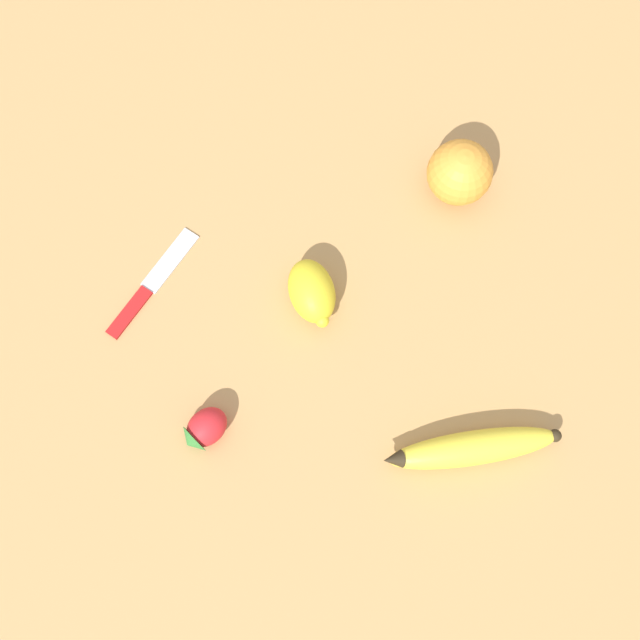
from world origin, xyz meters
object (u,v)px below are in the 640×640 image
banana (471,448)px  orange (460,173)px  strawberry (204,429)px  lemon (312,292)px  paring_knife (149,287)px

banana → orange: bearing=-98.5°
banana → strawberry: (-0.30, -0.02, 0.00)m
lemon → paring_knife: 0.20m
strawberry → lemon: size_ratio=0.71×
paring_knife → strawberry: bearing=-32.3°
lemon → paring_knife: bearing=-177.2°
banana → orange: size_ratio=2.52×
strawberry → paring_knife: strawberry is taller
banana → strawberry: 0.30m
banana → orange: orange is taller
strawberry → banana: bearing=131.6°
banana → paring_knife: bearing=-36.0°
orange → lemon: bearing=-133.4°
banana → paring_knife: 0.42m
lemon → banana: bearing=-38.4°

